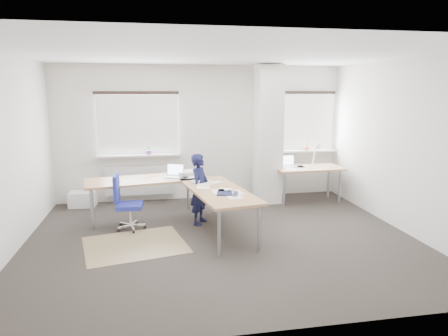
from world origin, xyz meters
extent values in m
plane|color=black|center=(0.00, 0.00, 0.00)|extent=(6.00, 6.00, 0.00)
cube|color=beige|center=(0.00, 2.50, 1.40)|extent=(6.00, 0.04, 2.80)
cube|color=beige|center=(0.00, -2.50, 1.40)|extent=(6.00, 0.04, 2.80)
cube|color=beige|center=(-3.00, 0.00, 1.40)|extent=(0.04, 5.00, 2.80)
cube|color=beige|center=(3.00, 0.00, 1.40)|extent=(0.04, 5.00, 2.80)
cube|color=white|center=(0.00, 0.00, 2.80)|extent=(6.00, 5.00, 0.04)
cube|color=beige|center=(1.30, 1.95, 1.39)|extent=(0.50, 0.50, 2.78)
cube|color=white|center=(-1.30, 2.47, 1.60)|extent=(1.60, 0.04, 1.20)
cube|color=white|center=(-1.30, 2.43, 1.60)|extent=(1.60, 0.02, 1.20)
cube|color=white|center=(-1.30, 2.40, 0.98)|extent=(1.70, 0.20, 0.04)
cube|color=white|center=(2.30, 2.47, 1.60)|extent=(1.20, 0.04, 1.20)
cube|color=white|center=(2.30, 2.43, 1.60)|extent=(1.20, 0.02, 1.20)
cube|color=white|center=(2.30, 2.40, 0.98)|extent=(1.30, 0.20, 0.04)
cube|color=white|center=(-1.30, 2.42, 0.45)|extent=(1.40, 0.10, 0.60)
cylinder|color=#7F3F8C|center=(-1.10, 2.38, 1.04)|extent=(0.12, 0.12, 0.08)
imported|color=#356E2C|center=(-1.10, 2.38, 1.08)|extent=(0.09, 0.06, 0.17)
cylinder|color=#AB5D42|center=(2.30, 2.38, 1.04)|extent=(0.12, 0.12, 0.08)
imported|color=#356E2C|center=(2.30, 2.38, 1.08)|extent=(0.09, 0.07, 0.17)
cube|color=olive|center=(-1.33, -0.02, 0.00)|extent=(1.68, 1.51, 0.01)
cube|color=white|center=(-2.43, 2.25, 0.15)|extent=(0.53, 0.39, 0.30)
cube|color=olive|center=(-1.21, 1.28, 0.71)|extent=(2.11, 1.14, 0.04)
cube|color=olive|center=(-0.01, 0.27, 0.71)|extent=(1.14, 2.11, 0.04)
cylinder|color=gray|center=(-2.04, 0.83, 0.34)|extent=(0.05, 0.05, 0.69)
cylinder|color=gray|center=(-2.14, 1.42, 0.34)|extent=(0.05, 0.05, 0.69)
cylinder|color=gray|center=(-0.37, 1.73, 0.34)|extent=(0.05, 0.05, 0.69)
cylinder|color=gray|center=(-0.15, -0.67, 0.34)|extent=(0.05, 0.05, 0.69)
cylinder|color=gray|center=(0.44, -0.57, 0.34)|extent=(0.05, 0.05, 0.69)
cylinder|color=gray|center=(0.13, 1.21, 0.34)|extent=(0.05, 0.05, 0.69)
cube|color=#B7B7BC|center=(-0.65, 1.32, 0.74)|extent=(0.38, 0.32, 0.01)
cube|color=#B7B7BC|center=(-0.62, 1.43, 0.85)|extent=(0.33, 0.14, 0.22)
cube|color=silver|center=(-0.62, 1.43, 0.85)|extent=(0.29, 0.12, 0.19)
cube|color=white|center=(-0.09, 0.66, 0.74)|extent=(0.46, 0.33, 0.02)
cube|color=black|center=(0.08, -0.04, 0.74)|extent=(0.36, 0.30, 0.01)
cube|color=beige|center=(-0.37, 1.50, 0.77)|extent=(0.53, 0.44, 0.07)
imported|color=white|center=(-0.28, 0.73, 0.76)|extent=(0.07, 0.07, 0.07)
cylinder|color=silver|center=(0.15, -0.24, 0.78)|extent=(0.07, 0.07, 0.10)
cube|color=olive|center=(2.12, 1.80, 0.71)|extent=(1.42, 0.74, 0.04)
cylinder|color=gray|center=(1.53, 1.53, 0.34)|extent=(0.05, 0.05, 0.69)
cylinder|color=gray|center=(2.73, 1.57, 0.34)|extent=(0.05, 0.05, 0.69)
cylinder|color=gray|center=(1.52, 2.03, 0.34)|extent=(0.05, 0.05, 0.69)
cylinder|color=gray|center=(2.72, 2.07, 0.34)|extent=(0.05, 0.05, 0.69)
cube|color=#B7B7BC|center=(1.75, 1.91, 0.74)|extent=(0.34, 0.25, 0.01)
cube|color=#B7B7BC|center=(1.74, 2.02, 0.85)|extent=(0.33, 0.07, 0.22)
cube|color=silver|center=(1.74, 2.02, 0.85)|extent=(0.29, 0.05, 0.19)
cylinder|color=white|center=(2.33, 2.00, 0.74)|extent=(0.10, 0.10, 0.02)
cylinder|color=white|center=(2.33, 2.00, 0.93)|extent=(0.02, 0.16, 0.38)
cylinder|color=white|center=(2.33, 1.88, 1.15)|extent=(0.02, 0.29, 0.13)
cone|color=white|center=(2.33, 1.74, 1.13)|extent=(0.14, 0.16, 0.17)
cube|color=navy|center=(-1.42, 0.71, 0.41)|extent=(0.44, 0.44, 0.07)
cube|color=navy|center=(-1.63, 0.72, 0.71)|extent=(0.08, 0.36, 0.44)
cylinder|color=silver|center=(-1.42, 0.71, 0.24)|extent=(0.05, 0.05, 0.30)
cylinder|color=black|center=(-1.19, 0.69, 0.03)|extent=(0.06, 0.03, 0.05)
cylinder|color=black|center=(-1.33, 0.92, 0.03)|extent=(0.05, 0.06, 0.05)
cylinder|color=black|center=(-1.60, 0.86, 0.03)|extent=(0.06, 0.05, 0.05)
cylinder|color=black|center=(-1.62, 0.59, 0.03)|extent=(0.06, 0.05, 0.05)
cylinder|color=black|center=(-1.37, 0.48, 0.03)|extent=(0.04, 0.06, 0.05)
imported|color=black|center=(-0.24, 0.81, 0.61)|extent=(0.48, 0.53, 1.23)
camera|label=1|loc=(-1.02, -5.83, 2.29)|focal=32.00mm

